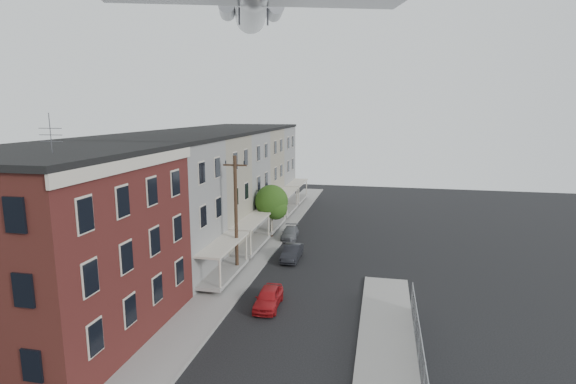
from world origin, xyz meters
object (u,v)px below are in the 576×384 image
Objects in this scene: car_far at (290,233)px; car_near at (268,298)px; street_tree at (273,203)px; car_mid at (292,253)px; utility_pole at (236,214)px.

car_near is at bearing -88.13° from car_far.
street_tree reaches higher than car_near.
car_mid is at bearing -81.62° from car_far.
street_tree is 1.42× the size of car_near.
car_near is (3.47, -15.13, -2.83)m from street_tree.
utility_pole is 2.46× the size of car_near.
car_mid is at bearing 90.23° from car_near.
car_near is (3.80, -5.21, -4.05)m from utility_pole.
utility_pole is 11.07m from car_far.
street_tree is 15.78m from car_near.
utility_pole reaches higher than car_near.
car_far is at bearing 78.77° from utility_pole.
utility_pole reaches higher than car_mid.
car_far is (2.00, 10.07, -4.14)m from utility_pole.
car_near is 15.39m from car_far.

